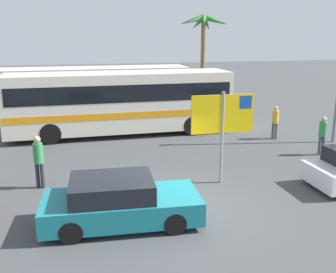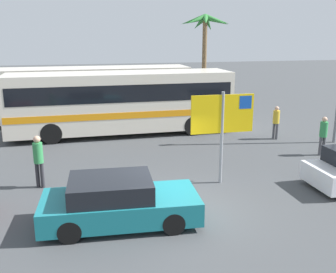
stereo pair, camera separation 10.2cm
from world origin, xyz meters
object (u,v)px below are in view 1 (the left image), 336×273
car_teal (119,202)px  pedestrian_by_bus (323,132)px  bus_front_coach (121,100)px  ferry_sign (224,117)px  bus_rear_coach (91,92)px  pedestrian_near_sign (275,120)px  pedestrian_crossing_lot (38,157)px

car_teal → pedestrian_by_bus: pedestrian_by_bus is taller
bus_front_coach → ferry_sign: (2.49, -7.79, 0.54)m
bus_rear_coach → pedestrian_by_bus: 12.96m
bus_front_coach → ferry_sign: ferry_sign is taller
bus_front_coach → pedestrian_by_bus: bearing=-36.4°
pedestrian_near_sign → bus_front_coach: bearing=134.3°
pedestrian_by_bus → ferry_sign: bearing=-75.1°
car_teal → pedestrian_by_bus: 10.15m
bus_front_coach → bus_rear_coach: (-1.27, 3.40, 0.00)m
car_teal → pedestrian_by_bus: size_ratio=2.58×
ferry_sign → car_teal: (-3.87, -2.22, -1.69)m
pedestrian_near_sign → car_teal: bearing=-164.4°
bus_front_coach → bus_rear_coach: size_ratio=1.00×
pedestrian_near_sign → ferry_sign: bearing=-158.0°
bus_rear_coach → ferry_sign: ferry_sign is taller
pedestrian_crossing_lot → pedestrian_near_sign: size_ratio=1.10×
bus_rear_coach → pedestrian_near_sign: (8.49, -6.28, -0.82)m
ferry_sign → pedestrian_crossing_lot: bearing=170.8°
bus_front_coach → pedestrian_by_bus: 9.78m
pedestrian_near_sign → bus_rear_coach: bearing=119.5°
pedestrian_crossing_lot → pedestrian_by_bus: bearing=122.9°
bus_front_coach → pedestrian_crossing_lot: size_ratio=6.26×
ferry_sign → pedestrian_near_sign: size_ratio=1.95×
bus_front_coach → bus_rear_coach: same height
car_teal → bus_front_coach: bearing=86.1°
bus_front_coach → pedestrian_by_bus: bus_front_coach is taller
pedestrian_near_sign → pedestrian_crossing_lot: bearing=175.6°
bus_rear_coach → ferry_sign: (3.76, -11.19, 0.54)m
ferry_sign → pedestrian_crossing_lot: (-6.13, 1.04, -1.25)m
bus_front_coach → pedestrian_near_sign: size_ratio=6.86×
bus_front_coach → pedestrian_by_bus: size_ratio=6.72×
ferry_sign → pedestrian_by_bus: ferry_sign is taller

